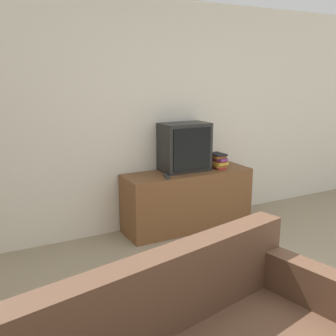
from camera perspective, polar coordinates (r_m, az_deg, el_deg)
name	(u,v)px	position (r m, az deg, el deg)	size (l,w,h in m)	color
wall_back	(156,117)	(4.59, -1.74, 7.37)	(9.00, 0.06, 2.60)	silver
tv_stand	(187,200)	(4.66, 2.85, -4.60)	(1.53, 0.49, 0.68)	brown
television	(185,147)	(4.57, 2.43, 3.07)	(0.56, 0.35, 0.56)	black
book_stack	(218,161)	(4.75, 7.30, 1.06)	(0.18, 0.23, 0.18)	#B72D28
remote_on_stand	(167,176)	(4.30, -0.20, -1.21)	(0.09, 0.19, 0.02)	#2D2D2D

